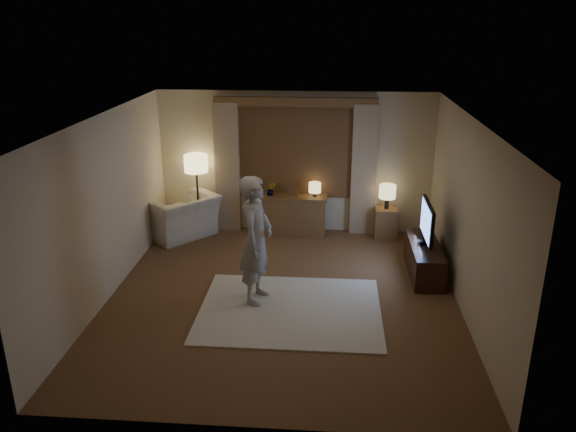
# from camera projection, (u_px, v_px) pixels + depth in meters

# --- Properties ---
(room) EXTENTS (5.04, 5.54, 2.64)m
(room) POSITION_uv_depth(u_px,v_px,m) (285.00, 199.00, 8.17)
(room) COLOR brown
(room) RESTS_ON ground
(rug) EXTENTS (2.50, 2.00, 0.02)m
(rug) POSITION_uv_depth(u_px,v_px,m) (290.00, 310.00, 7.78)
(rug) COLOR beige
(rug) RESTS_ON floor
(sideboard) EXTENTS (1.20, 0.40, 0.70)m
(sideboard) POSITION_uv_depth(u_px,v_px,m) (293.00, 216.00, 10.38)
(sideboard) COLOR brown
(sideboard) RESTS_ON floor
(picture_frame) EXTENTS (0.16, 0.02, 0.20)m
(picture_frame) POSITION_uv_depth(u_px,v_px,m) (293.00, 193.00, 10.23)
(picture_frame) COLOR brown
(picture_frame) RESTS_ON sideboard
(plant) EXTENTS (0.16, 0.13, 0.30)m
(plant) POSITION_uv_depth(u_px,v_px,m) (271.00, 190.00, 10.24)
(plant) COLOR #999999
(plant) RESTS_ON sideboard
(table_lamp_sideboard) EXTENTS (0.22, 0.22, 0.30)m
(table_lamp_sideboard) POSITION_uv_depth(u_px,v_px,m) (315.00, 188.00, 10.17)
(table_lamp_sideboard) COLOR black
(table_lamp_sideboard) RESTS_ON sideboard
(floor_lamp) EXTENTS (0.43, 0.43, 1.47)m
(floor_lamp) POSITION_uv_depth(u_px,v_px,m) (196.00, 168.00, 10.21)
(floor_lamp) COLOR black
(floor_lamp) RESTS_ON floor
(armchair) EXTENTS (1.58, 1.60, 0.78)m
(armchair) POSITION_uv_depth(u_px,v_px,m) (180.00, 216.00, 10.27)
(armchair) COLOR beige
(armchair) RESTS_ON floor
(side_table) EXTENTS (0.40, 0.40, 0.56)m
(side_table) POSITION_uv_depth(u_px,v_px,m) (385.00, 223.00, 10.24)
(side_table) COLOR brown
(side_table) RESTS_ON floor
(table_lamp_side) EXTENTS (0.30, 0.30, 0.44)m
(table_lamp_side) POSITION_uv_depth(u_px,v_px,m) (387.00, 192.00, 10.04)
(table_lamp_side) COLOR black
(table_lamp_side) RESTS_ON side_table
(tv_stand) EXTENTS (0.45, 1.40, 0.50)m
(tv_stand) POSITION_uv_depth(u_px,v_px,m) (424.00, 259.00, 8.80)
(tv_stand) COLOR black
(tv_stand) RESTS_ON floor
(tv) EXTENTS (0.23, 0.93, 0.67)m
(tv) POSITION_uv_depth(u_px,v_px,m) (427.00, 222.00, 8.59)
(tv) COLOR black
(tv) RESTS_ON tv_stand
(person) EXTENTS (0.55, 0.73, 1.83)m
(person) POSITION_uv_depth(u_px,v_px,m) (256.00, 240.00, 7.75)
(person) COLOR #A8A39B
(person) RESTS_ON rug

